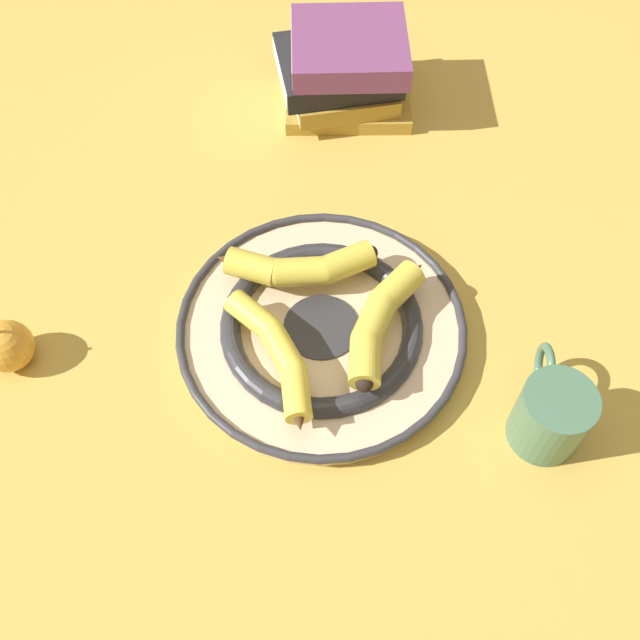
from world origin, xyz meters
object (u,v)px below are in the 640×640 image
object	(u,v)px
banana_a	(381,319)
apple	(7,346)
banana_c	(297,267)
book_stack	(343,71)
decorative_bowl	(320,329)
coffee_mug	(551,414)
banana_b	(278,354)

from	to	relation	value
banana_a	apple	size ratio (longest dim) A/B	2.44
banana_c	book_stack	xyz separation A→B (m)	(0.30, 0.22, 0.01)
decorative_bowl	banana_c	size ratio (longest dim) A/B	2.17
banana_a	coffee_mug	world-z (taller)	coffee_mug
decorative_bowl	banana_b	distance (m)	0.08
banana_a	banana_b	bearing A→B (deg)	-46.34
banana_a	banana_c	world-z (taller)	banana_a
banana_b	coffee_mug	distance (m)	0.32
banana_a	book_stack	xyz separation A→B (m)	(0.28, 0.34, 0.01)
decorative_bowl	banana_a	size ratio (longest dim) A/B	1.95
banana_c	coffee_mug	distance (m)	0.35
banana_c	banana_a	bearing A→B (deg)	-41.16
coffee_mug	banana_a	bearing A→B (deg)	59.16
decorative_bowl	banana_b	world-z (taller)	banana_b
banana_b	banana_c	world-z (taller)	banana_c
apple	book_stack	bearing A→B (deg)	4.36
banana_b	banana_c	xyz separation A→B (m)	(0.10, 0.08, 0.00)
banana_a	coffee_mug	size ratio (longest dim) A/B	1.67
book_stack	apple	world-z (taller)	book_stack
apple	banana_a	bearing A→B (deg)	-40.78
book_stack	apple	xyz separation A→B (m)	(-0.62, -0.05, -0.03)
coffee_mug	apple	distance (m)	0.65
coffee_mug	apple	size ratio (longest dim) A/B	1.46
coffee_mug	apple	world-z (taller)	coffee_mug
decorative_bowl	banana_a	xyz separation A→B (m)	(0.05, -0.06, 0.04)
decorative_bowl	coffee_mug	xyz separation A→B (m)	(0.10, -0.27, 0.03)
banana_b	book_stack	xyz separation A→B (m)	(0.40, 0.29, 0.01)
book_stack	banana_b	bearing A→B (deg)	76.19
decorative_bowl	banana_c	world-z (taller)	banana_c
banana_b	book_stack	distance (m)	0.49
banana_c	apple	bearing A→B (deg)	-167.41
banana_a	decorative_bowl	bearing A→B (deg)	-74.13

